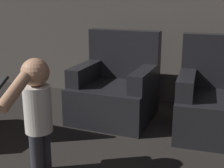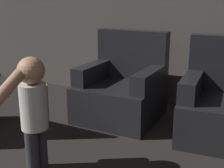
% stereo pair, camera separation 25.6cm
% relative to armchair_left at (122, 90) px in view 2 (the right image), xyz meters
% --- Properties ---
extents(wall_back, '(8.40, 0.05, 2.60)m').
position_rel_armchair_left_xyz_m(wall_back, '(0.46, 0.75, 0.97)').
color(wall_back, '#423D38').
rests_on(wall_back, ground_plane).
extents(armchair_left, '(0.86, 0.85, 0.97)m').
position_rel_armchair_left_xyz_m(armchair_left, '(0.00, 0.00, 0.00)').
color(armchair_left, black).
rests_on(armchair_left, ground_plane).
extents(person_toddler, '(0.21, 0.63, 0.93)m').
position_rel_armchair_left_xyz_m(person_toddler, '(-0.08, -1.38, 0.22)').
color(person_toddler, '#28282D').
rests_on(person_toddler, ground_plane).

